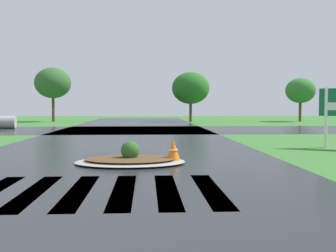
# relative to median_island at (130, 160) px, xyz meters

# --- Properties ---
(asphalt_roadway) EXTENTS (10.50, 80.00, 0.01)m
(asphalt_roadway) POSITION_rel_median_island_xyz_m (-0.44, 1.84, -0.12)
(asphalt_roadway) COLOR #232628
(asphalt_roadway) RESTS_ON ground
(asphalt_cross_road) EXTENTS (90.00, 9.45, 0.01)m
(asphalt_cross_road) POSITION_rel_median_island_xyz_m (-0.44, 16.20, -0.12)
(asphalt_cross_road) COLOR #232628
(asphalt_cross_road) RESTS_ON ground
(crosswalk_stripes) EXTENTS (4.95, 3.42, 0.01)m
(crosswalk_stripes) POSITION_rel_median_island_xyz_m (-0.44, -3.76, -0.12)
(crosswalk_stripes) COLOR white
(crosswalk_stripes) RESTS_ON ground
(median_island) EXTENTS (3.30, 2.25, 0.68)m
(median_island) POSITION_rel_median_island_xyz_m (0.00, 0.00, 0.00)
(median_island) COLOR #9E9B93
(median_island) RESTS_ON ground
(drainage_pipe_stack) EXTENTS (1.56, 1.13, 0.96)m
(drainage_pipe_stack) POSITION_rel_median_island_xyz_m (-10.05, 18.28, 0.35)
(drainage_pipe_stack) COLOR #9E9B93
(drainage_pipe_stack) RESTS_ON ground
(traffic_cone) EXTENTS (0.47, 0.47, 0.73)m
(traffic_cone) POSITION_rel_median_island_xyz_m (1.30, 0.05, 0.23)
(traffic_cone) COLOR orange
(traffic_cone) RESTS_ON ground
(background_treeline) EXTENTS (42.71, 6.39, 5.71)m
(background_treeline) POSITION_rel_median_island_xyz_m (-6.07, 30.83, 3.54)
(background_treeline) COLOR #4C3823
(background_treeline) RESTS_ON ground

